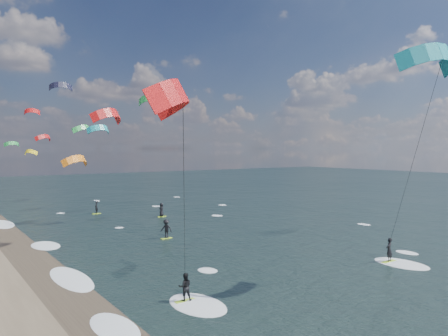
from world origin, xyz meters
TOP-DOWN VIEW (x-y plane):
  - ground at (0.00, 0.00)m, footprint 260.00×260.00m
  - wet_sand_strip at (-12.00, 10.00)m, footprint 3.00×240.00m
  - kitesurfer_near_a at (6.33, 0.77)m, footprint 7.76×8.38m
  - kitesurfer_near_b at (-9.31, 2.92)m, footprint 6.62×9.14m
  - far_kitesurfers at (1.59, 29.09)m, footprint 6.87×19.94m
  - bg_kite_field at (-0.54, 53.96)m, footprint 12.40×70.49m
  - shoreline_surf at (-10.80, 14.75)m, footprint 2.40×79.40m

SIDE VIEW (x-z plane):
  - ground at x=0.00m, z-range 0.00..0.00m
  - shoreline_surf at x=-10.80m, z-range -0.06..0.06m
  - wet_sand_strip at x=-12.00m, z-range 0.00..0.01m
  - far_kitesurfers at x=1.59m, z-range -0.02..1.77m
  - kitesurfer_near_b at x=-9.31m, z-range 1.28..13.05m
  - kitesurfer_near_a at x=6.33m, z-range 3.75..18.59m
  - bg_kite_field at x=-0.54m, z-range 6.02..17.19m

